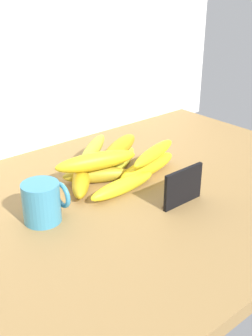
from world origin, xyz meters
TOP-DOWN VIEW (x-y plane):
  - counter_top at (0.00, 0.00)cm, footprint 110.00×76.00cm
  - back_wall at (0.00, 39.00)cm, footprint 130.00×2.00cm
  - chalkboard_sign at (3.33, -10.01)cm, footprint 11.00×1.80cm
  - coffee_mug at (-23.42, 3.64)cm, footprint 9.18×7.68cm
  - banana_0 at (-3.53, 2.19)cm, footprint 18.92×4.43cm
  - banana_1 at (-0.27, 14.90)cm, footprint 18.03×5.56cm
  - banana_2 at (5.14, 13.03)cm, footprint 17.84×12.77cm
  - banana_3 at (7.37, 5.53)cm, footprint 20.54×7.40cm
  - banana_4 at (-4.79, 10.50)cm, footprint 15.96×11.82cm
  - banana_5 at (-9.57, 10.24)cm, footprint 13.31×15.60cm
  - banana_6 at (8.27, 4.35)cm, footprint 18.85×9.04cm
  - banana_7 at (-5.26, 9.86)cm, footprint 20.55×9.43cm
  - banana_8 at (5.13, 13.74)cm, footprint 17.68×11.73cm
  - banana_9 at (-1.67, 16.18)cm, footprint 17.99×15.19cm

SIDE VIEW (x-z plane):
  - counter_top at x=0.00cm, z-range 0.00..3.00cm
  - banana_2 at x=5.14cm, z-range 3.00..6.26cm
  - banana_0 at x=-3.53cm, z-range 3.00..6.61cm
  - banana_4 at x=-4.79cm, z-range 3.00..6.79cm
  - banana_1 at x=-0.27cm, z-range 3.00..7.14cm
  - banana_5 at x=-9.57cm, z-range 3.00..7.16cm
  - banana_3 at x=7.37cm, z-range 3.00..7.36cm
  - chalkboard_sign at x=3.33cm, z-range 2.66..11.06cm
  - coffee_mug at x=-23.42cm, z-range 3.00..11.50cm
  - banana_8 at x=5.13cm, z-range 6.26..10.54cm
  - banana_9 at x=-1.67cm, z-range 7.14..10.56cm
  - banana_7 at x=-5.26cm, z-range 6.79..11.05cm
  - banana_6 at x=8.27cm, z-range 7.36..10.66cm
  - back_wall at x=0.00cm, z-range 0.00..70.00cm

